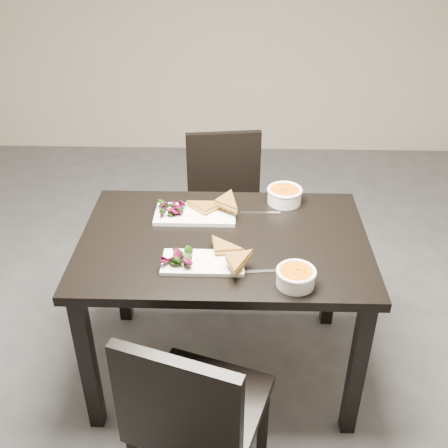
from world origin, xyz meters
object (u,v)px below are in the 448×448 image
chair_near (193,414)px  plate_far (195,214)px  chair_far (226,201)px  soup_bowl_near (296,276)px  plate_near (203,263)px  table (224,258)px  soup_bowl_far (285,194)px

chair_near → plate_far: (-0.05, 0.84, 0.27)m
chair_near → chair_far: same height
chair_near → soup_bowl_near: chair_near is taller
chair_near → chair_far: 1.46m
plate_near → soup_bowl_near: bearing=-18.2°
chair_far → soup_bowl_near: bearing=-83.0°
table → plate_far: bearing=127.4°
table → chair_near: bearing=-97.3°
chair_near → chair_far: bearing=105.6°
chair_near → soup_bowl_near: bearing=64.8°
chair_far → plate_near: (-0.06, -0.97, 0.27)m
chair_far → soup_bowl_far: size_ratio=5.23×
chair_far → table: bearing=-96.8°
chair_near → plate_near: 0.56m
table → plate_near: 0.23m
chair_far → plate_far: size_ratio=2.39×
plate_near → plate_far: bearing=99.1°
chair_near → plate_far: size_ratio=2.39×
soup_bowl_near → plate_far: 0.62m
table → chair_near: chair_near is taller
plate_far → soup_bowl_far: soup_bowl_far is taller
chair_far → soup_bowl_far: (0.28, -0.47, 0.31)m
chair_near → plate_near: (0.01, 0.49, 0.27)m
table → chair_near: size_ratio=1.41×
chair_far → soup_bowl_far: 0.63m
table → plate_near: size_ratio=3.77×
chair_far → soup_bowl_near: size_ratio=5.77×
soup_bowl_near → soup_bowl_far: 0.61m
chair_far → chair_near: bearing=-100.6°
plate_near → soup_bowl_near: size_ratio=2.16×
plate_near → soup_bowl_far: (0.35, 0.49, 0.03)m
table → plate_far: size_ratio=3.38×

